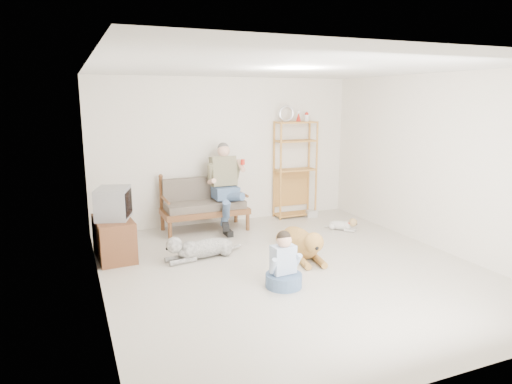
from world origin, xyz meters
name	(u,v)px	position (x,y,z in m)	size (l,w,h in m)	color
floor	(292,269)	(0.00, 0.00, 0.00)	(5.50, 5.50, 0.00)	beige
ceiling	(296,68)	(0.00, 0.00, 2.70)	(5.50, 5.50, 0.00)	silver
wall_back	(226,151)	(0.00, 2.75, 1.35)	(5.00, 5.00, 0.00)	silver
wall_front	(455,225)	(0.00, -2.75, 1.35)	(5.00, 5.00, 0.00)	silver
wall_left	(95,187)	(-2.50, 0.00, 1.35)	(5.50, 5.50, 0.00)	silver
wall_right	(439,163)	(2.50, 0.00, 1.35)	(5.50, 5.50, 0.00)	silver
loveseat	(204,203)	(-0.58, 2.36, 0.49)	(1.50, 0.71, 0.95)	brown
man	(226,192)	(-0.22, 2.12, 0.71)	(0.59, 0.84, 1.36)	slate
etagere	(295,169)	(1.35, 2.55, 0.97)	(0.84, 0.37, 2.19)	#C3813D
book_stack	(312,214)	(1.65, 2.37, 0.07)	(0.21, 0.15, 0.13)	silver
tv_stand	(114,238)	(-2.23, 1.41, 0.30)	(0.56, 0.93, 0.60)	brown
crt_tv	(114,203)	(-2.19, 1.42, 0.83)	(0.58, 0.65, 0.45)	gray
wall_outlet	(162,212)	(-1.25, 2.73, 0.30)	(0.12, 0.02, 0.08)	white
golden_retriever	(302,242)	(0.39, 0.45, 0.20)	(0.58, 1.63, 0.50)	#A37338
shaggy_dog	(199,248)	(-1.08, 0.91, 0.16)	(1.30, 0.46, 0.39)	white
terrier	(344,225)	(1.71, 1.33, 0.10)	(0.46, 0.52, 0.24)	silver
child	(284,267)	(-0.38, -0.49, 0.26)	(0.46, 0.46, 0.73)	slate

